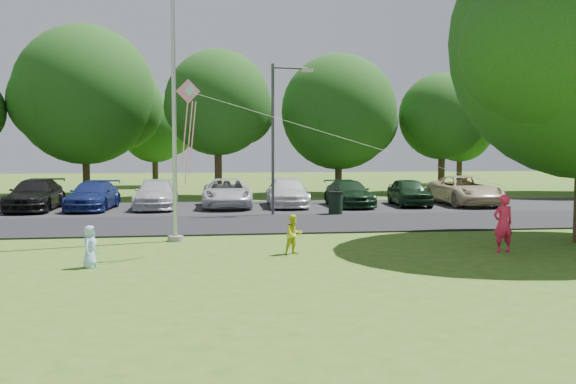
{
  "coord_description": "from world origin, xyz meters",
  "views": [
    {
      "loc": [
        -2.76,
        -15.52,
        2.98
      ],
      "look_at": [
        -0.03,
        4.0,
        1.6
      ],
      "focal_mm": 40.0,
      "sensor_mm": 36.0,
      "label": 1
    }
  ],
  "objects": [
    {
      "name": "kite",
      "position": [
        -2.78,
        2.12,
        4.02
      ],
      "size": [
        9.11,
        0.97,
        2.95
      ],
      "rotation": [
        0.0,
        0.0,
        0.11
      ],
      "color": "pink",
      "rests_on": "ground"
    },
    {
      "name": "park_road",
      "position": [
        0.0,
        9.0,
        0.03
      ],
      "size": [
        60.0,
        6.0,
        0.06
      ],
      "primitive_type": "cube",
      "color": "black",
      "rests_on": "ground"
    },
    {
      "name": "flagpole",
      "position": [
        -3.5,
        5.0,
        4.17
      ],
      "size": [
        0.5,
        0.5,
        10.0
      ],
      "color": "#B7BABF",
      "rests_on": "ground"
    },
    {
      "name": "woman",
      "position": [
        5.76,
        1.45,
        0.83
      ],
      "size": [
        0.64,
        0.45,
        1.65
      ],
      "primitive_type": "imported",
      "rotation": [
        0.0,
        0.0,
        3.24
      ],
      "color": "#F9214F",
      "rests_on": "ground"
    },
    {
      "name": "ground",
      "position": [
        0.0,
        0.0,
        0.0
      ],
      "size": [
        120.0,
        120.0,
        0.0
      ],
      "primitive_type": "plane",
      "color": "#365B18",
      "rests_on": "ground"
    },
    {
      "name": "trash_can",
      "position": [
        3.19,
        11.93,
        0.52
      ],
      "size": [
        0.65,
        0.65,
        1.03
      ],
      "rotation": [
        0.0,
        0.0,
        0.39
      ],
      "color": "black",
      "rests_on": "ground"
    },
    {
      "name": "horizon_trees",
      "position": [
        4.06,
        33.88,
        4.3
      ],
      "size": [
        77.46,
        7.2,
        7.02
      ],
      "color": "#332316",
      "rests_on": "ground"
    },
    {
      "name": "parked_cars",
      "position": [
        0.23,
        15.42,
        0.75
      ],
      "size": [
        23.13,
        5.54,
        1.47
      ],
      "color": "black",
      "rests_on": "ground"
    },
    {
      "name": "child_blue",
      "position": [
        -5.44,
        0.7,
        0.53
      ],
      "size": [
        0.44,
        0.58,
        1.05
      ],
      "primitive_type": "imported",
      "rotation": [
        0.0,
        0.0,
        1.35
      ],
      "color": "#9FC7F4",
      "rests_on": "ground"
    },
    {
      "name": "tree_row",
      "position": [
        1.59,
        24.23,
        5.71
      ],
      "size": [
        64.35,
        11.94,
        10.88
      ],
      "color": "#332316",
      "rests_on": "ground"
    },
    {
      "name": "child_yellow",
      "position": [
        -0.14,
        1.98,
        0.56
      ],
      "size": [
        0.67,
        0.61,
        1.11
      ],
      "primitive_type": "imported",
      "rotation": [
        0.0,
        0.0,
        0.44
      ],
      "color": "yellow",
      "rests_on": "ground"
    },
    {
      "name": "street_lamp",
      "position": [
        0.7,
        12.1,
        3.94
      ],
      "size": [
        1.85,
        0.34,
        6.56
      ],
      "rotation": [
        0.0,
        0.0,
        0.09
      ],
      "color": "#3F3F44",
      "rests_on": "ground"
    },
    {
      "name": "parking_strip",
      "position": [
        0.0,
        15.5,
        0.03
      ],
      "size": [
        42.0,
        7.0,
        0.06
      ],
      "primitive_type": "cube",
      "color": "black",
      "rests_on": "ground"
    }
  ]
}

